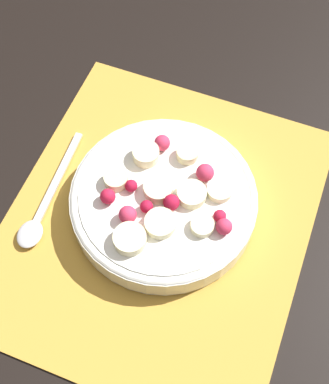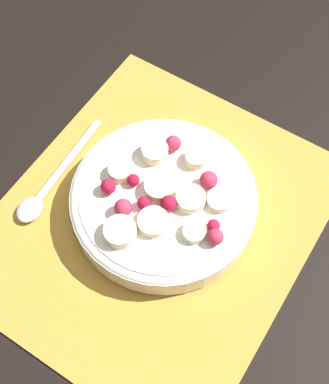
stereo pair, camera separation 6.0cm
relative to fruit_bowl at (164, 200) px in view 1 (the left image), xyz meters
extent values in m
plane|color=black|center=(-0.02, 0.00, -0.03)|extent=(3.00, 3.00, 0.00)
cube|color=gold|center=(-0.02, 0.00, -0.02)|extent=(0.41, 0.36, 0.01)
cylinder|color=silver|center=(0.00, 0.00, -0.01)|extent=(0.22, 0.22, 0.03)
torus|color=silver|center=(0.00, 0.00, 0.01)|extent=(0.22, 0.22, 0.01)
cylinder|color=white|center=(0.00, 0.00, 0.01)|extent=(0.20, 0.20, 0.00)
cylinder|color=#F4EAB7|center=(0.00, 0.01, 0.02)|extent=(0.05, 0.05, 0.01)
cylinder|color=#F4EAB7|center=(-0.02, -0.05, 0.02)|extent=(0.03, 0.03, 0.01)
cylinder|color=#F4EAB7|center=(0.01, -0.03, 0.02)|extent=(0.05, 0.05, 0.01)
cylinder|color=#F4EAB7|center=(-0.07, 0.01, 0.02)|extent=(0.04, 0.04, 0.01)
cylinder|color=beige|center=(0.00, 0.06, 0.02)|extent=(0.03, 0.03, 0.01)
cylinder|color=#F4EAB7|center=(0.03, -0.06, 0.02)|extent=(0.03, 0.03, 0.01)
cylinder|color=beige|center=(0.06, -0.01, 0.02)|extent=(0.04, 0.04, 0.01)
cylinder|color=#F4EAB7|center=(0.04, 0.04, 0.02)|extent=(0.04, 0.04, 0.01)
cylinder|color=#F4EAB7|center=(-0.04, -0.01, 0.02)|extent=(0.05, 0.05, 0.01)
sphere|color=#B21433|center=(-0.01, 0.04, 0.02)|extent=(0.01, 0.01, 0.01)
sphere|color=#DB3356|center=(-0.04, 0.03, 0.02)|extent=(0.02, 0.02, 0.02)
sphere|color=#DB3356|center=(-0.02, -0.08, 0.02)|extent=(0.02, 0.02, 0.02)
sphere|color=#DB3356|center=(0.04, -0.04, 0.02)|extent=(0.02, 0.02, 0.02)
sphere|color=#B21433|center=(-0.01, -0.01, 0.02)|extent=(0.02, 0.02, 0.02)
sphere|color=red|center=(-0.03, 0.06, 0.02)|extent=(0.02, 0.02, 0.02)
sphere|color=#B21433|center=(-0.03, 0.01, 0.02)|extent=(0.02, 0.02, 0.02)
sphere|color=#DB3356|center=(0.06, 0.03, 0.02)|extent=(0.02, 0.02, 0.02)
sphere|color=red|center=(-0.01, -0.07, 0.02)|extent=(0.01, 0.01, 0.01)
cube|color=silver|center=(-0.01, 0.14, -0.02)|extent=(0.14, 0.02, 0.00)
ellipsoid|color=silver|center=(-0.09, 0.14, -0.02)|extent=(0.04, 0.03, 0.01)
camera|label=1|loc=(-0.28, -0.11, 0.56)|focal=50.00mm
camera|label=2|loc=(-0.25, -0.16, 0.56)|focal=50.00mm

